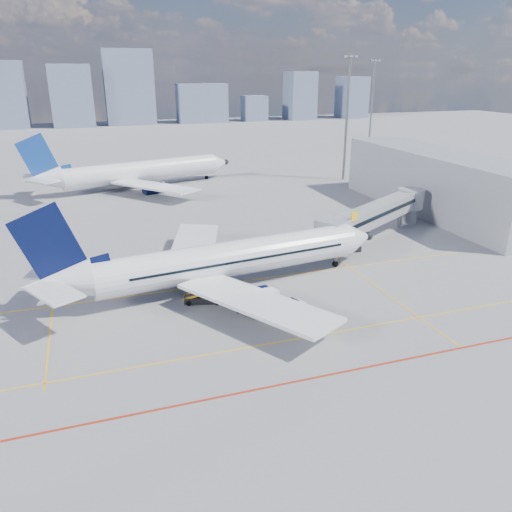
% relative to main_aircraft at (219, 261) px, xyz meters
% --- Properties ---
extents(ground, '(420.00, 420.00, 0.00)m').
position_rel_main_aircraft_xyz_m(ground, '(2.73, -6.88, -3.22)').
color(ground, gray).
rests_on(ground, ground).
extents(apron_markings, '(90.00, 35.12, 0.01)m').
position_rel_main_aircraft_xyz_m(apron_markings, '(2.15, -10.79, -3.22)').
color(apron_markings, '#F6AD0C').
rests_on(apron_markings, ground).
extents(jet_bridge, '(23.55, 15.78, 6.30)m').
position_rel_main_aircraft_xyz_m(jet_bridge, '(26.23, 10.03, 0.52)').
color(jet_bridge, gray).
rests_on(jet_bridge, ground).
extents(terminal_block, '(10.00, 42.00, 10.00)m').
position_rel_main_aircraft_xyz_m(terminal_block, '(42.67, 19.12, 1.78)').
color(terminal_block, gray).
rests_on(terminal_block, ground).
extents(floodlight_mast_ne, '(3.20, 0.61, 25.45)m').
position_rel_main_aircraft_xyz_m(floodlight_mast_ne, '(40.73, 48.12, 10.37)').
color(floodlight_mast_ne, slate).
rests_on(floodlight_mast_ne, ground).
extents(floodlight_mast_far, '(3.20, 0.61, 25.45)m').
position_rel_main_aircraft_xyz_m(floodlight_mast_far, '(67.73, 83.12, 10.37)').
color(floodlight_mast_far, slate).
rests_on(floodlight_mast_far, ground).
extents(distant_skyline, '(241.64, 15.65, 31.12)m').
position_rel_main_aircraft_xyz_m(distant_skyline, '(-10.24, 183.12, 8.58)').
color(distant_skyline, slate).
rests_on(distant_skyline, ground).
extents(main_aircraft, '(40.10, 34.86, 11.74)m').
position_rel_main_aircraft_xyz_m(main_aircraft, '(0.00, 0.00, 0.00)').
color(main_aircraft, silver).
rests_on(main_aircraft, ground).
extents(second_aircraft, '(42.46, 36.42, 12.59)m').
position_rel_main_aircraft_xyz_m(second_aircraft, '(-3.54, 53.88, -0.00)').
color(second_aircraft, silver).
rests_on(second_aircraft, ground).
extents(baggage_tug, '(2.49, 2.04, 1.52)m').
position_rel_main_aircraft_xyz_m(baggage_tug, '(5.49, -8.12, -2.49)').
color(baggage_tug, silver).
rests_on(baggage_tug, ground).
extents(cargo_dolly, '(4.15, 2.96, 2.08)m').
position_rel_main_aircraft_xyz_m(cargo_dolly, '(2.50, -6.79, -2.08)').
color(cargo_dolly, black).
rests_on(cargo_dolly, ground).
extents(belt_loader, '(5.56, 2.67, 2.24)m').
position_rel_main_aircraft_xyz_m(belt_loader, '(-2.34, -2.89, -2.64)').
color(belt_loader, black).
rests_on(belt_loader, ground).
extents(ramp_worker, '(0.43, 0.62, 1.64)m').
position_rel_main_aircraft_xyz_m(ramp_worker, '(5.94, -10.48, -2.40)').
color(ramp_worker, yellow).
rests_on(ramp_worker, ground).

